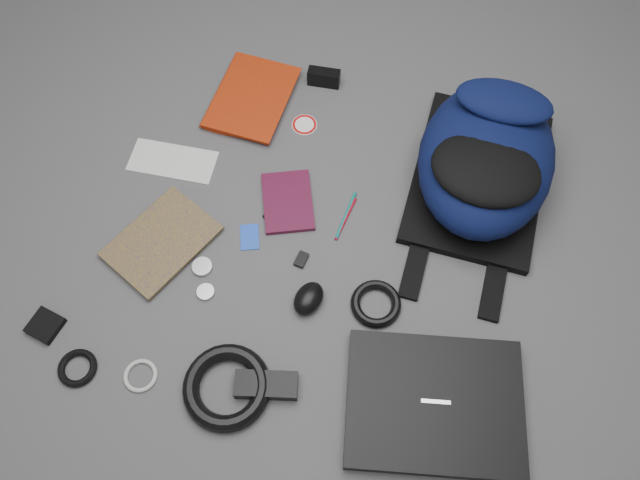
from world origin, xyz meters
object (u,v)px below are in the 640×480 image
(laptop, at_px, (434,404))
(power_brick, at_px, (266,385))
(textbook_red, at_px, (218,89))
(compact_camera, at_px, (324,77))
(mouse, at_px, (309,298))
(comic_book, at_px, (136,220))
(dvd_case, at_px, (288,202))
(pouch, at_px, (45,325))
(backpack, at_px, (486,158))

(laptop, height_order, power_brick, laptop)
(textbook_red, height_order, compact_camera, compact_camera)
(mouse, bearing_deg, comic_book, -175.31)
(dvd_case, height_order, compact_camera, compact_camera)
(laptop, height_order, pouch, laptop)
(mouse, bearing_deg, power_brick, -83.54)
(dvd_case, height_order, pouch, pouch)
(textbook_red, height_order, comic_book, textbook_red)
(compact_camera, relative_size, power_brick, 0.65)
(backpack, height_order, textbook_red, backpack)
(compact_camera, bearing_deg, laptop, -64.54)
(laptop, bearing_deg, textbook_red, 125.84)
(laptop, xyz_separation_m, power_brick, (-0.38, -0.07, -0.00))
(backpack, relative_size, comic_book, 2.01)
(laptop, bearing_deg, pouch, 172.73)
(power_brick, relative_size, pouch, 2.01)
(laptop, bearing_deg, power_brick, 177.92)
(dvd_case, relative_size, power_brick, 1.26)
(dvd_case, bearing_deg, power_brick, -100.51)
(compact_camera, bearing_deg, mouse, -82.57)
(comic_book, bearing_deg, textbook_red, 107.42)
(pouch, bearing_deg, power_brick, 2.20)
(backpack, xyz_separation_m, mouse, (-0.33, -0.47, -0.09))
(compact_camera, bearing_deg, textbook_red, -163.01)
(dvd_case, relative_size, compact_camera, 1.94)
(compact_camera, relative_size, pouch, 1.30)
(comic_book, distance_m, power_brick, 0.56)
(compact_camera, height_order, mouse, compact_camera)
(backpack, distance_m, mouse, 0.58)
(comic_book, bearing_deg, backpack, 48.46)
(textbook_red, height_order, power_brick, power_brick)
(compact_camera, xyz_separation_m, power_brick, (0.14, -0.90, -0.01))
(pouch, bearing_deg, dvd_case, 48.14)
(laptop, height_order, comic_book, laptop)
(pouch, bearing_deg, mouse, 23.05)
(laptop, relative_size, comic_book, 1.50)
(textbook_red, distance_m, dvd_case, 0.43)
(comic_book, distance_m, pouch, 0.34)
(comic_book, bearing_deg, power_brick, -10.02)
(textbook_red, xyz_separation_m, power_brick, (0.42, -0.78, 0.00))
(laptop, height_order, textbook_red, laptop)
(backpack, bearing_deg, comic_book, -155.76)
(dvd_case, distance_m, power_brick, 0.49)
(power_brick, bearing_deg, textbook_red, 103.54)
(textbook_red, distance_m, pouch, 0.81)
(comic_book, xyz_separation_m, pouch, (-0.09, -0.33, -0.00))
(comic_book, relative_size, dvd_case, 1.46)
(backpack, height_order, power_brick, backpack)
(comic_book, bearing_deg, laptop, 7.73)
(laptop, relative_size, power_brick, 2.74)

